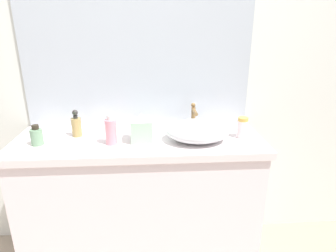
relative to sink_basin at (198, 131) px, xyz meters
name	(u,v)px	position (x,y,z in m)	size (l,w,h in m)	color
bathroom_wall_rear	(138,57)	(-0.34, 0.35, 0.38)	(6.00, 0.06, 2.60)	silver
vanity_counter	(142,201)	(-0.33, 0.05, -0.49)	(1.45, 0.51, 0.86)	white
wall_mirror_panel	(138,47)	(-0.33, 0.31, 0.44)	(1.42, 0.01, 1.01)	#B2BCC6
sink_basin	(198,131)	(0.00, 0.00, 0.00)	(0.36, 0.29, 0.12)	silver
faucet	(194,115)	(0.00, 0.16, 0.04)	(0.03, 0.13, 0.17)	olive
soap_dispenser	(76,125)	(-0.71, 0.11, 0.01)	(0.06, 0.06, 0.16)	#A78D51
lotion_bottle	(111,131)	(-0.49, -0.02, 0.02)	(0.06, 0.06, 0.17)	pink
perfume_bottle	(37,136)	(-0.90, -0.01, -0.01)	(0.07, 0.07, 0.12)	gray
spray_can	(242,128)	(0.27, 0.03, 0.00)	(0.06, 0.06, 0.12)	white
tissue_box	(141,129)	(-0.32, 0.01, 0.01)	(0.13, 0.13, 0.17)	#A8D4AF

